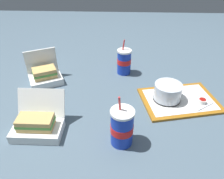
% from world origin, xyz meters
% --- Properties ---
extents(ground_plane, '(3.20, 3.20, 0.00)m').
position_xyz_m(ground_plane, '(0.00, 0.00, 0.00)').
color(ground_plane, '#4C6070').
extents(food_tray, '(0.42, 0.33, 0.01)m').
position_xyz_m(food_tray, '(-0.30, 0.04, 0.01)').
color(food_tray, '#A56619').
rests_on(food_tray, ground_plane).
extents(cake_container, '(0.14, 0.14, 0.09)m').
position_xyz_m(cake_container, '(-0.24, 0.04, 0.05)').
color(cake_container, black).
rests_on(cake_container, food_tray).
extents(ketchup_cup, '(0.04, 0.04, 0.02)m').
position_xyz_m(ketchup_cup, '(-0.40, 0.07, 0.03)').
color(ketchup_cup, white).
rests_on(ketchup_cup, food_tray).
extents(napkin_stack, '(0.12, 0.12, 0.00)m').
position_xyz_m(napkin_stack, '(-0.33, -0.01, 0.02)').
color(napkin_stack, white).
rests_on(napkin_stack, food_tray).
extents(plastic_fork, '(0.10, 0.07, 0.00)m').
position_xyz_m(plastic_fork, '(-0.41, 0.09, 0.02)').
color(plastic_fork, white).
rests_on(plastic_fork, food_tray).
extents(clamshell_sandwich_back, '(0.22, 0.21, 0.18)m').
position_xyz_m(clamshell_sandwich_back, '(0.43, -0.11, 0.04)').
color(clamshell_sandwich_back, white).
rests_on(clamshell_sandwich_back, ground_plane).
extents(clamshell_sandwich_right, '(0.20, 0.19, 0.15)m').
position_xyz_m(clamshell_sandwich_right, '(0.34, 0.28, 0.04)').
color(clamshell_sandwich_right, white).
rests_on(clamshell_sandwich_right, ground_plane).
extents(soda_cup_center, '(0.09, 0.09, 0.22)m').
position_xyz_m(soda_cup_center, '(-0.01, 0.32, 0.08)').
color(soda_cup_center, '#1938B7').
rests_on(soda_cup_center, ground_plane).
extents(soda_cup_corner, '(0.09, 0.09, 0.21)m').
position_xyz_m(soda_cup_corner, '(-0.02, -0.24, 0.08)').
color(soda_cup_corner, '#1938B7').
rests_on(soda_cup_corner, ground_plane).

